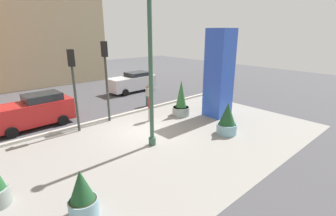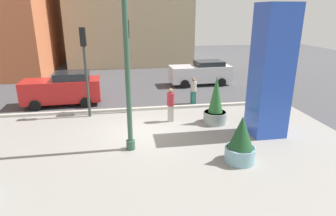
% 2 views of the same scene
% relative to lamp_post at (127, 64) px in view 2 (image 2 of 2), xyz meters
% --- Properties ---
extents(ground_plane, '(60.00, 60.00, 0.00)m').
position_rel_lamp_post_xyz_m(ground_plane, '(0.63, 5.71, -3.49)').
color(ground_plane, '#47474C').
extents(plaza_pavement, '(18.00, 10.00, 0.02)m').
position_rel_lamp_post_xyz_m(plaza_pavement, '(0.63, -0.29, -3.49)').
color(plaza_pavement, gray).
rests_on(plaza_pavement, ground_plane).
extents(curb_strip, '(18.00, 0.24, 0.16)m').
position_rel_lamp_post_xyz_m(curb_strip, '(0.63, 4.83, -3.41)').
color(curb_strip, '#B7B2A8').
rests_on(curb_strip, ground_plane).
extents(lamp_post, '(0.44, 0.44, 7.15)m').
position_rel_lamp_post_xyz_m(lamp_post, '(0.00, 0.00, 0.00)').
color(lamp_post, '#335642').
rests_on(lamp_post, ground_plane).
extents(art_pillar_blue, '(1.44, 1.44, 5.71)m').
position_rel_lamp_post_xyz_m(art_pillar_blue, '(6.15, 0.65, -0.63)').
color(art_pillar_blue, blue).
rests_on(art_pillar_blue, ground_plane).
extents(potted_plant_by_pillar, '(1.12, 1.12, 1.81)m').
position_rel_lamp_post_xyz_m(potted_plant_by_pillar, '(3.98, -1.69, -2.68)').
color(potted_plant_by_pillar, '#7AA8B7').
rests_on(potted_plant_by_pillar, ground_plane).
extents(potted_plant_near_right, '(1.16, 1.16, 2.42)m').
position_rel_lamp_post_xyz_m(potted_plant_near_right, '(4.30, 2.27, -2.54)').
color(potted_plant_near_right, gray).
rests_on(potted_plant_near_right, ground_plane).
extents(traffic_light_corner, '(0.28, 0.42, 4.62)m').
position_rel_lamp_post_xyz_m(traffic_light_corner, '(-2.02, 4.26, -0.37)').
color(traffic_light_corner, '#333833').
rests_on(traffic_light_corner, ground_plane).
extents(traffic_light_far_side, '(0.28, 0.42, 4.96)m').
position_rel_lamp_post_xyz_m(traffic_light_far_side, '(0.13, 4.59, -0.16)').
color(traffic_light_far_side, '#333833').
rests_on(traffic_light_far_side, ground_plane).
extents(car_curb_west, '(4.64, 2.17, 1.80)m').
position_rel_lamp_post_xyz_m(car_curb_west, '(5.73, 10.22, -2.57)').
color(car_curb_west, silver).
rests_on(car_curb_west, ground_plane).
extents(car_far_lane, '(4.52, 2.08, 1.97)m').
position_rel_lamp_post_xyz_m(car_far_lane, '(-3.71, 6.60, -2.50)').
color(car_far_lane, red).
rests_on(car_far_lane, ground_plane).
extents(pedestrian_crossing, '(0.37, 0.37, 1.75)m').
position_rel_lamp_post_xyz_m(pedestrian_crossing, '(2.13, 2.82, -2.51)').
color(pedestrian_crossing, '#B2AD9E').
rests_on(pedestrian_crossing, ground_plane).
extents(pedestrian_by_curb, '(0.44, 0.44, 1.60)m').
position_rel_lamp_post_xyz_m(pedestrian_by_curb, '(3.99, 5.55, -2.60)').
color(pedestrian_by_curb, '#236656').
rests_on(pedestrian_by_curb, ground_plane).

